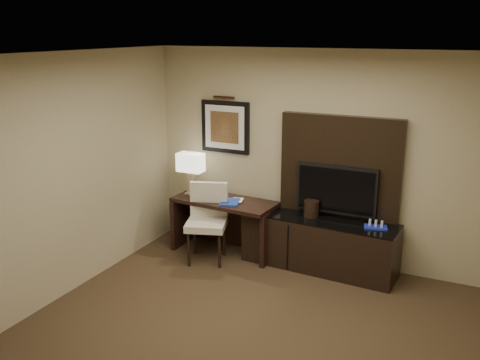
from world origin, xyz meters
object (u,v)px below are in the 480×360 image
Objects in this scene: credenza at (319,243)px; desk_phone at (205,194)px; minibar_tray at (376,224)px; desk_chair at (206,224)px; tv at (337,189)px; desk at (225,226)px; ice_bucket at (311,209)px; table_lamp at (191,173)px.

desk_phone reaches higher than credenza.
minibar_tray is (0.69, -0.04, 0.38)m from credenza.
desk_chair is 2.11m from minibar_tray.
tv is at bearing 25.16° from desk_phone.
desk is 0.72× the size of credenza.
desk is at bearing -172.55° from tv.
tv is at bearing 161.82° from minibar_tray.
desk_phone is (-1.57, -0.08, 0.46)m from credenza.
desk_phone is at bearing -175.66° from ice_bucket.
minibar_tray is at bearing 4.50° from desk.
credenza is 1.45m from desk_chair.
tv reaches higher than desk_phone.
table_lamp is (-0.46, 0.41, 0.52)m from desk_chair.
desk is 0.50m from desk_phone.
table_lamp is 2.22× the size of minibar_tray.
tv reaches higher than minibar_tray.
desk_phone is 2.26m from minibar_tray.
desk_chair is at bearing -97.92° from desk.
tv is 0.64m from minibar_tray.
desk_chair reaches higher than desk_phone.
table_lamp is at bearing 179.34° from desk.
desk_phone is 1.45m from ice_bucket.
desk_phone is (0.26, -0.08, -0.24)m from table_lamp.
tv reaches higher than desk_chair.
desk_chair is (-1.53, -0.55, -0.51)m from tv.
desk is at bearing 24.91° from desk_phone.
credenza is 1.96m from table_lamp.
ice_bucket is (1.44, 0.11, -0.02)m from desk_phone.
desk reaches higher than credenza.
desk is 6.67× the size of ice_bucket.
table_lamp reaches higher than ice_bucket.
desk_phone is 0.98× the size of ice_bucket.
table_lamp is 2.83× the size of ice_bucket.
credenza is at bearing 0.18° from table_lamp.
credenza is 0.45m from ice_bucket.
credenza is at bearing 177.00° from minibar_tray.
minibar_tray is at bearing -4.35° from ice_bucket.
credenza is 1.64m from desk_phone.
tv is 3.79× the size of minibar_tray.
minibar_tray is at bearing -8.34° from desk_chair.
ice_bucket reaches higher than desk_phone.
table_lamp reaches higher than desk_chair.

